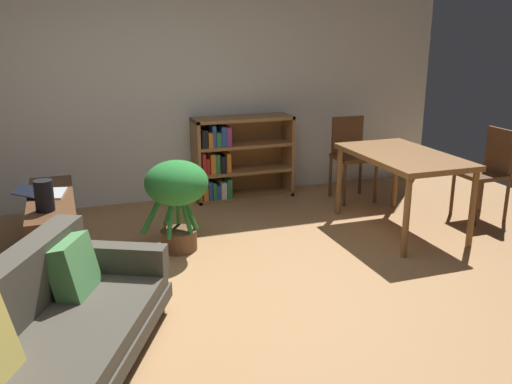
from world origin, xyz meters
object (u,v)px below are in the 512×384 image
desk_speaker (44,196)px  potted_floor_plant (177,191)px  dining_table (403,162)px  bookshelf (234,158)px  media_console (54,227)px  dining_chair_near (488,169)px  fabric_couch (45,329)px  open_laptop (43,193)px  dining_chair_far (351,152)px

desk_speaker → potted_floor_plant: potted_floor_plant is taller
dining_table → bookshelf: size_ratio=1.17×
media_console → potted_floor_plant: (1.02, -0.20, 0.27)m
desk_speaker → media_console: bearing=84.8°
media_console → dining_chair_near: dining_chair_near is taller
fabric_couch → dining_table: 3.52m
open_laptop → desk_speaker: size_ratio=1.82×
media_console → open_laptop: open_laptop is taller
desk_speaker → potted_floor_plant: size_ratio=0.30×
desk_speaker → bookshelf: size_ratio=0.22×
media_console → open_laptop: bearing=123.7°
potted_floor_plant → bookshelf: 1.65m
desk_speaker → dining_chair_far: size_ratio=0.26×
dining_chair_near → bookshelf: 2.69m
media_console → dining_chair_far: 3.28m
media_console → potted_floor_plant: bearing=-11.2°
fabric_couch → desk_speaker: size_ratio=7.85×
fabric_couch → desk_speaker: bearing=89.4°
potted_floor_plant → dining_table: bearing=-5.2°
dining_chair_near → desk_speaker: bearing=179.8°
open_laptop → desk_speaker: 0.47m
open_laptop → desk_speaker: (0.02, -0.46, 0.10)m
media_console → bookshelf: size_ratio=1.23×
dining_chair_far → open_laptop: bearing=-169.6°
fabric_couch → dining_chair_near: (4.22, 1.46, 0.20)m
fabric_couch → bookshelf: (2.01, 3.00, 0.14)m
desk_speaker → dining_chair_far: (3.23, 1.05, -0.12)m
desk_speaker → bookshelf: bearing=37.4°
dining_chair_far → bookshelf: size_ratio=0.82×
potted_floor_plant → bookshelf: (0.94, 1.36, -0.08)m
fabric_couch → open_laptop: (-0.01, 1.93, 0.23)m
media_console → dining_chair_far: bearing=12.0°
media_console → dining_chair_near: size_ratio=1.52×
open_laptop → dining_table: 3.24m
potted_floor_plant → open_laptop: bearing=165.1°
dining_chair_near → fabric_couch: bearing=-161.0°
fabric_couch → potted_floor_plant: (1.07, 1.64, 0.22)m
potted_floor_plant → dining_table: (2.12, -0.19, 0.14)m
dining_chair_near → dining_chair_far: bearing=132.5°
fabric_couch → potted_floor_plant: bearing=56.8°
media_console → dining_chair_near: bearing=-5.3°
bookshelf → fabric_couch: bearing=-123.9°
potted_floor_plant → dining_table: size_ratio=0.61×
open_laptop → bookshelf: bearing=27.9°
fabric_couch → dining_chair_near: 4.47m
open_laptop → potted_floor_plant: (1.08, -0.29, -0.02)m
dining_table → potted_floor_plant: bearing=174.8°
dining_chair_near → media_console: bearing=174.7°
desk_speaker → dining_table: bearing=-0.5°
media_console → dining_table: size_ratio=1.06×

